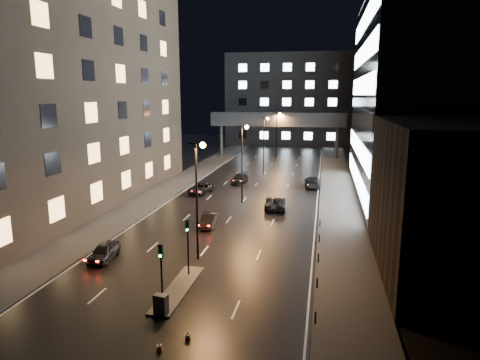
{
  "coord_description": "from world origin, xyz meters",
  "views": [
    {
      "loc": [
        10.32,
        -25.45,
        13.95
      ],
      "look_at": [
        0.68,
        23.26,
        4.0
      ],
      "focal_mm": 32.0,
      "sensor_mm": 36.0,
      "label": 1
    }
  ],
  "objects": [
    {
      "name": "cone_b",
      "position": [
        3.0,
        -4.02,
        0.26
      ],
      "size": [
        0.48,
        0.48,
        0.52
      ],
      "primitive_type": "cone",
      "rotation": [
        0.0,
        0.0,
        -0.3
      ],
      "color": "#FF500D",
      "rests_on": "ground"
    },
    {
      "name": "utility_cabinet",
      "position": [
        0.46,
        -1.7,
        0.8
      ],
      "size": [
        0.97,
        0.7,
        1.29
      ],
      "primitive_type": "cube",
      "rotation": [
        0.0,
        0.0,
        -0.2
      ],
      "color": "#47474A",
      "rests_on": "median_island"
    },
    {
      "name": "car_away_d",
      "position": [
        -2.78,
        40.58,
        0.73
      ],
      "size": [
        2.23,
        5.09,
        1.46
      ],
      "primitive_type": "imported",
      "rotation": [
        0.0,
        0.0,
        -0.04
      ],
      "color": "black",
      "rests_on": "ground"
    },
    {
      "name": "median_island",
      "position": [
        0.3,
        2.0,
        0.07
      ],
      "size": [
        1.6,
        8.0,
        0.15
      ],
      "primitive_type": "cube",
      "color": "#383533",
      "rests_on": "ground"
    },
    {
      "name": "building_left",
      "position": [
        -22.5,
        24.0,
        20.0
      ],
      "size": [
        15.0,
        48.0,
        40.0
      ],
      "primitive_type": "cube",
      "color": "#2D2319",
      "rests_on": "ground"
    },
    {
      "name": "sidewalk_left",
      "position": [
        -12.5,
        35.0,
        0.07
      ],
      "size": [
        5.0,
        110.0,
        0.15
      ],
      "primitive_type": "cube",
      "color": "#383533",
      "rests_on": "ground"
    },
    {
      "name": "traffic_signal_far",
      "position": [
        0.3,
        -1.01,
        3.09
      ],
      "size": [
        0.28,
        0.34,
        4.4
      ],
      "color": "black",
      "rests_on": "median_island"
    },
    {
      "name": "car_toward_b",
      "position": [
        8.73,
        39.79,
        0.82
      ],
      "size": [
        2.66,
        5.76,
        1.63
      ],
      "primitive_type": "imported",
      "rotation": [
        0.0,
        0.0,
        3.21
      ],
      "color": "black",
      "rests_on": "ground"
    },
    {
      "name": "building_far",
      "position": [
        0.0,
        98.0,
        12.5
      ],
      "size": [
        34.0,
        14.0,
        25.0
      ],
      "primitive_type": "cube",
      "color": "#333335",
      "rests_on": "ground"
    },
    {
      "name": "car_away_a",
      "position": [
        -7.87,
        6.31,
        0.72
      ],
      "size": [
        2.13,
        4.37,
        1.44
      ],
      "primitive_type": "imported",
      "rotation": [
        0.0,
        0.0,
        0.11
      ],
      "color": "black",
      "rests_on": "ground"
    },
    {
      "name": "building_right_glass",
      "position": [
        25.0,
        36.0,
        22.5
      ],
      "size": [
        20.0,
        36.0,
        45.0
      ],
      "primitive_type": "cube",
      "color": "black",
      "rests_on": "ground"
    },
    {
      "name": "car_away_b",
      "position": [
        -1.57,
        17.29,
        0.68
      ],
      "size": [
        1.72,
        4.22,
        1.36
      ],
      "primitive_type": "imported",
      "rotation": [
        0.0,
        0.0,
        0.07
      ],
      "color": "black",
      "rests_on": "ground"
    },
    {
      "name": "car_away_c",
      "position": [
        -6.88,
        32.08,
        0.71
      ],
      "size": [
        2.99,
        5.38,
        1.42
      ],
      "primitive_type": "imported",
      "rotation": [
        0.0,
        0.0,
        -0.13
      ],
      "color": "black",
      "rests_on": "ground"
    },
    {
      "name": "streetlight_far",
      "position": [
        0.16,
        68.0,
        6.5
      ],
      "size": [
        1.45,
        0.5,
        10.15
      ],
      "color": "black",
      "rests_on": "ground"
    },
    {
      "name": "sidewalk_right",
      "position": [
        12.5,
        35.0,
        0.07
      ],
      "size": [
        5.0,
        110.0,
        0.15
      ],
      "primitive_type": "cube",
      "color": "#383533",
      "rests_on": "ground"
    },
    {
      "name": "traffic_signal_near",
      "position": [
        0.3,
        4.49,
        3.09
      ],
      "size": [
        0.28,
        0.34,
        4.4
      ],
      "color": "black",
      "rests_on": "median_island"
    },
    {
      "name": "streetlight_mid_b",
      "position": [
        0.16,
        48.0,
        6.5
      ],
      "size": [
        1.45,
        0.5,
        10.15
      ],
      "color": "black",
      "rests_on": "ground"
    },
    {
      "name": "cone_a",
      "position": [
        1.79,
        -5.38,
        0.26
      ],
      "size": [
        0.5,
        0.5,
        0.52
      ],
      "primitive_type": "cone",
      "rotation": [
        0.0,
        0.0,
        -0.42
      ],
      "color": "orange",
      "rests_on": "ground"
    },
    {
      "name": "bollard_row",
      "position": [
        10.2,
        6.5,
        0.45
      ],
      "size": [
        0.12,
        25.12,
        0.9
      ],
      "color": "black",
      "rests_on": "ground"
    },
    {
      "name": "streetlight_near",
      "position": [
        0.16,
        8.0,
        6.5
      ],
      "size": [
        1.45,
        0.5,
        10.15
      ],
      "color": "black",
      "rests_on": "ground"
    },
    {
      "name": "ground",
      "position": [
        0.0,
        40.0,
        0.0
      ],
      "size": [
        160.0,
        160.0,
        0.0
      ],
      "primitive_type": "plane",
      "color": "black",
      "rests_on": "ground"
    },
    {
      "name": "car_toward_a",
      "position": [
        4.63,
        25.88,
        0.75
      ],
      "size": [
        2.91,
        5.58,
        1.5
      ],
      "primitive_type": "imported",
      "rotation": [
        0.0,
        0.0,
        3.22
      ],
      "color": "black",
      "rests_on": "ground"
    },
    {
      "name": "building_right_low",
      "position": [
        20.0,
        9.0,
        6.0
      ],
      "size": [
        10.0,
        18.0,
        12.0
      ],
      "primitive_type": "cube",
      "color": "black",
      "rests_on": "ground"
    },
    {
      "name": "streetlight_mid_a",
      "position": [
        0.16,
        28.0,
        6.5
      ],
      "size": [
        1.45,
        0.5,
        10.15
      ],
      "color": "black",
      "rests_on": "ground"
    },
    {
      "name": "skybridge",
      "position": [
        0.0,
        70.0,
        8.34
      ],
      "size": [
        30.0,
        3.0,
        10.0
      ],
      "color": "#333335",
      "rests_on": "ground"
    }
  ]
}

